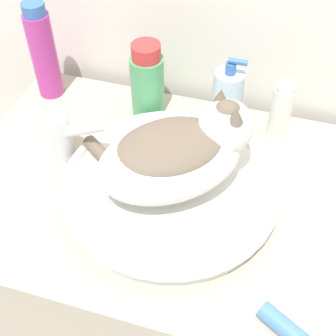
{
  "coord_description": "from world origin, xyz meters",
  "views": [
    {
      "loc": [
        0.13,
        -0.3,
        1.57
      ],
      "look_at": [
        -0.04,
        0.26,
        0.94
      ],
      "focal_mm": 50.0,
      "sensor_mm": 36.0,
      "label": 1
    }
  ],
  "objects": [
    {
      "name": "shampoo_bottle_tall",
      "position": [
        -0.42,
        0.51,
        0.96
      ],
      "size": [
        0.06,
        0.06,
        0.24
      ],
      "color": "#B2338C",
      "rests_on": "vanity_counter"
    },
    {
      "name": "soap_pump_bottle",
      "position": [
        0.02,
        0.51,
        0.92
      ],
      "size": [
        0.07,
        0.07,
        0.18
      ],
      "color": "silver",
      "rests_on": "vanity_counter"
    },
    {
      "name": "sink_basin",
      "position": [
        -0.04,
        0.28,
        0.87
      ],
      "size": [
        0.43,
        0.43,
        0.04
      ],
      "color": "silver",
      "rests_on": "vanity_counter"
    },
    {
      "name": "cat",
      "position": [
        -0.03,
        0.29,
        0.96
      ],
      "size": [
        0.36,
        0.32,
        0.17
      ],
      "rotation": [
        0.0,
        0.0,
        0.69
      ],
      "color": "silver",
      "rests_on": "sink_basin"
    },
    {
      "name": "deodorant_stick",
      "position": [
        0.14,
        0.51,
        0.93
      ],
      "size": [
        0.05,
        0.05,
        0.16
      ],
      "color": "white",
      "rests_on": "vanity_counter"
    },
    {
      "name": "faucet",
      "position": [
        -0.27,
        0.31,
        0.92
      ],
      "size": [
        0.14,
        0.05,
        0.15
      ],
      "rotation": [
        0.0,
        0.0,
        -0.15
      ],
      "color": "silver",
      "rests_on": "vanity_counter"
    },
    {
      "name": "vanity_counter",
      "position": [
        0.0,
        0.29,
        0.42
      ],
      "size": [
        0.97,
        0.59,
        0.85
      ],
      "color": "#B2A893",
      "rests_on": "ground_plane"
    },
    {
      "name": "mouthwash_bottle",
      "position": [
        -0.16,
        0.51,
        0.93
      ],
      "size": [
        0.08,
        0.08,
        0.18
      ],
      "color": "#4CA366",
      "rests_on": "vanity_counter"
    }
  ]
}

